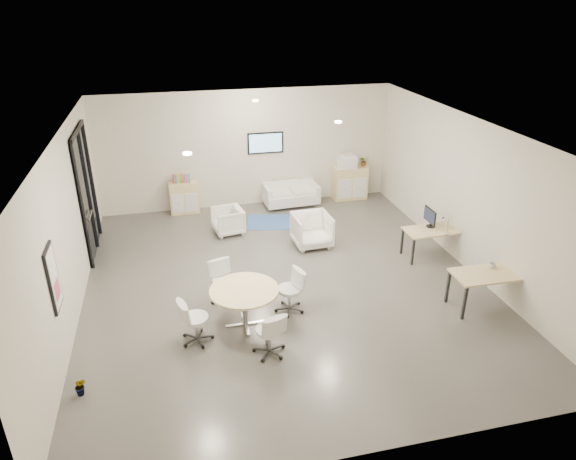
# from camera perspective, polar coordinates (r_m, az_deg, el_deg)

# --- Properties ---
(room_shell) EXTENTS (9.60, 10.60, 4.80)m
(room_shell) POSITION_cam_1_polar(r_m,az_deg,el_deg) (10.00, -0.39, 2.06)
(room_shell) COLOR #4E4C48
(room_shell) RESTS_ON ground
(glass_door) EXTENTS (0.09, 1.90, 2.85)m
(glass_door) POSITION_cam_1_polar(r_m,az_deg,el_deg) (12.30, -21.50, 4.26)
(glass_door) COLOR black
(glass_door) RESTS_ON room_shell
(artwork) EXTENTS (0.05, 0.54, 1.04)m
(artwork) POSITION_cam_1_polar(r_m,az_deg,el_deg) (8.58, -24.63, -4.92)
(artwork) COLOR black
(artwork) RESTS_ON room_shell
(wall_tv) EXTENTS (0.98, 0.06, 0.58)m
(wall_tv) POSITION_cam_1_polar(r_m,az_deg,el_deg) (14.18, -2.53, 9.65)
(wall_tv) COLOR black
(wall_tv) RESTS_ON room_shell
(ceiling_spots) EXTENTS (3.14, 4.14, 0.03)m
(ceiling_spots) POSITION_cam_1_polar(r_m,az_deg,el_deg) (10.25, -2.61, 11.91)
(ceiling_spots) COLOR #FFEAC6
(ceiling_spots) RESTS_ON room_shell
(sideboard_left) EXTENTS (0.77, 0.40, 0.87)m
(sideboard_left) POSITION_cam_1_polar(r_m,az_deg,el_deg) (14.18, -11.44, 3.56)
(sideboard_left) COLOR #D5B880
(sideboard_left) RESTS_ON room_shell
(sideboard_right) EXTENTS (0.96, 0.46, 0.96)m
(sideboard_right) POSITION_cam_1_polar(r_m,az_deg,el_deg) (14.99, 6.88, 5.25)
(sideboard_right) COLOR #D5B880
(sideboard_right) RESTS_ON room_shell
(books) EXTENTS (0.45, 0.14, 0.22)m
(books) POSITION_cam_1_polar(r_m,az_deg,el_deg) (14.00, -11.79, 5.62)
(books) COLOR red
(books) RESTS_ON sideboard_left
(printer) EXTENTS (0.57, 0.49, 0.37)m
(printer) POSITION_cam_1_polar(r_m,az_deg,el_deg) (14.75, 6.57, 7.62)
(printer) COLOR white
(printer) RESTS_ON sideboard_right
(loveseat) EXTENTS (1.54, 0.84, 0.56)m
(loveseat) POSITION_cam_1_polar(r_m,az_deg,el_deg) (14.45, 0.29, 3.92)
(loveseat) COLOR silver
(loveseat) RESTS_ON room_shell
(blue_rug) EXTENTS (1.70, 1.31, 0.01)m
(blue_rug) POSITION_cam_1_polar(r_m,az_deg,el_deg) (13.46, -1.29, 0.92)
(blue_rug) COLOR #2E508F
(blue_rug) RESTS_ON room_shell
(armchair_left) EXTENTS (0.76, 0.80, 0.72)m
(armchair_left) POSITION_cam_1_polar(r_m,az_deg,el_deg) (12.80, -6.71, 1.16)
(armchair_left) COLOR silver
(armchair_left) RESTS_ON room_shell
(armchair_right) EXTENTS (0.88, 0.83, 0.87)m
(armchair_right) POSITION_cam_1_polar(r_m,az_deg,el_deg) (12.06, 2.68, 0.14)
(armchair_right) COLOR silver
(armchair_right) RESTS_ON room_shell
(desk_rear) EXTENTS (1.31, 0.67, 0.67)m
(desk_rear) POSITION_cam_1_polar(r_m,az_deg,el_deg) (11.93, 15.85, -0.23)
(desk_rear) COLOR #D5B880
(desk_rear) RESTS_ON room_shell
(desk_front) EXTENTS (1.40, 0.72, 0.72)m
(desk_front) POSITION_cam_1_polar(r_m,az_deg,el_deg) (10.35, 21.46, -4.82)
(desk_front) COLOR #D5B880
(desk_front) RESTS_ON room_shell
(monitor) EXTENTS (0.20, 0.50, 0.44)m
(monitor) POSITION_cam_1_polar(r_m,az_deg,el_deg) (11.90, 15.51, 1.37)
(monitor) COLOR black
(monitor) RESTS_ON desk_rear
(round_table) EXTENTS (1.23, 1.23, 0.75)m
(round_table) POSITION_cam_1_polar(r_m,az_deg,el_deg) (9.14, -4.89, -7.02)
(round_table) COLOR #D5B880
(round_table) RESTS_ON room_shell
(meeting_chairs) EXTENTS (2.49, 2.49, 0.82)m
(meeting_chairs) POSITION_cam_1_polar(r_m,az_deg,el_deg) (9.27, -4.83, -8.36)
(meeting_chairs) COLOR white
(meeting_chairs) RESTS_ON room_shell
(plant_cabinet) EXTENTS (0.34, 0.36, 0.23)m
(plant_cabinet) POSITION_cam_1_polar(r_m,az_deg,el_deg) (14.93, 8.42, 7.49)
(plant_cabinet) COLOR #3F7F3F
(plant_cabinet) RESTS_ON sideboard_right
(plant_floor) EXTENTS (0.27, 0.36, 0.14)m
(plant_floor) POSITION_cam_1_polar(r_m,az_deg,el_deg) (8.61, -21.97, -16.26)
(plant_floor) COLOR #3F7F3F
(plant_floor) RESTS_ON room_shell
(cup) EXTENTS (0.16, 0.15, 0.13)m
(cup) POSITION_cam_1_polar(r_m,az_deg,el_deg) (10.48, 21.76, -3.63)
(cup) COLOR white
(cup) RESTS_ON desk_front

